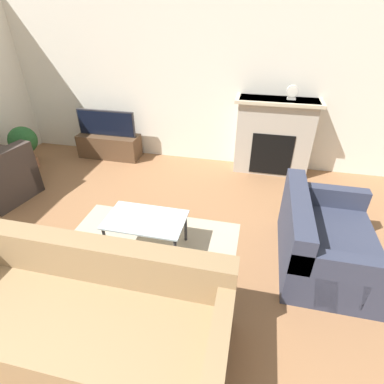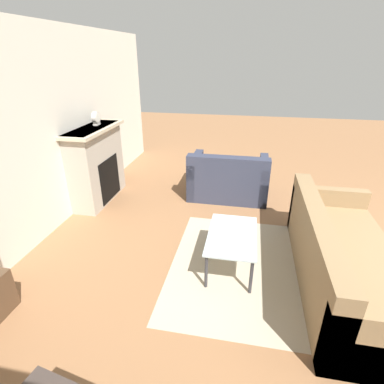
% 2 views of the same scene
% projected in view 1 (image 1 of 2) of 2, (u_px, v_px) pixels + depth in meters
% --- Properties ---
extents(wall_back, '(8.97, 0.06, 2.70)m').
position_uv_depth(wall_back, '(177.00, 83.00, 5.08)').
color(wall_back, silver).
rests_on(wall_back, ground_plane).
extents(area_rug, '(2.10, 1.75, 0.00)m').
position_uv_depth(area_rug, '(143.00, 258.00, 3.48)').
color(area_rug, '#B7A88E').
rests_on(area_rug, ground_plane).
extents(fireplace, '(1.33, 0.45, 1.25)m').
position_uv_depth(fireplace, '(274.00, 135.00, 4.95)').
color(fireplace, '#B2A899').
rests_on(fireplace, ground_plane).
extents(tv_stand, '(1.15, 0.41, 0.43)m').
position_uv_depth(tv_stand, '(110.00, 146.00, 5.67)').
color(tv_stand, brown).
rests_on(tv_stand, ground_plane).
extents(tv, '(1.09, 0.06, 0.46)m').
position_uv_depth(tv, '(106.00, 123.00, 5.42)').
color(tv, '#232328').
rests_on(tv, tv_stand).
extents(couch_sectional, '(2.35, 0.97, 0.82)m').
position_uv_depth(couch_sectional, '(90.00, 317.00, 2.51)').
color(couch_sectional, '#8C704C').
rests_on(couch_sectional, ground_plane).
extents(couch_loveseat, '(0.96, 1.34, 0.82)m').
position_uv_depth(couch_loveseat, '(323.00, 243.00, 3.26)').
color(couch_loveseat, '#33384C').
rests_on(couch_loveseat, ground_plane).
extents(coffee_table, '(0.90, 0.55, 0.43)m').
position_uv_depth(coffee_table, '(146.00, 222.00, 3.42)').
color(coffee_table, '#333338').
rests_on(coffee_table, ground_plane).
extents(potted_plant, '(0.47, 0.47, 0.74)m').
position_uv_depth(potted_plant, '(24.00, 143.00, 5.17)').
color(potted_plant, '#AD704C').
rests_on(potted_plant, ground_plane).
extents(mantel_clock, '(0.19, 0.07, 0.22)m').
position_uv_depth(mantel_clock, '(292.00, 92.00, 4.54)').
color(mantel_clock, beige).
rests_on(mantel_clock, fireplace).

